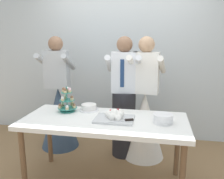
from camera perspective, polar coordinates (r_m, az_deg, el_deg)
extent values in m
cube|color=silver|center=(3.90, 2.88, 9.63)|extent=(5.20, 0.10, 2.90)
cube|color=white|center=(2.62, -1.87, -7.60)|extent=(1.80, 0.80, 0.05)
cylinder|color=brown|center=(2.81, -20.59, -15.70)|extent=(0.06, 0.06, 0.72)
cylinder|color=brown|center=(2.46, 16.50, -19.66)|extent=(0.06, 0.06, 0.72)
cylinder|color=brown|center=(3.31, -14.77, -10.81)|extent=(0.06, 0.06, 0.72)
cylinder|color=brown|center=(3.02, 15.39, -13.19)|extent=(0.06, 0.06, 0.72)
cylinder|color=teal|center=(2.92, -10.65, -5.06)|extent=(0.17, 0.17, 0.01)
cylinder|color=teal|center=(2.88, -10.77, -2.28)|extent=(0.01, 0.01, 0.31)
cylinder|color=teal|center=(2.90, -10.68, -4.33)|extent=(0.23, 0.23, 0.01)
cylinder|color=#D1B784|center=(2.87, -9.08, -4.12)|extent=(0.04, 0.04, 0.03)
sphere|color=brown|center=(2.86, -9.09, -3.66)|extent=(0.04, 0.04, 0.04)
cylinder|color=#D1B784|center=(2.96, -9.56, -3.61)|extent=(0.04, 0.04, 0.03)
sphere|color=#D6B27A|center=(2.95, -9.58, -3.16)|extent=(0.04, 0.04, 0.04)
cylinder|color=#D1B784|center=(2.96, -11.79, -3.68)|extent=(0.04, 0.04, 0.03)
sphere|color=beige|center=(2.96, -11.81, -3.24)|extent=(0.04, 0.04, 0.04)
cylinder|color=#D1B784|center=(2.89, -12.41, -4.15)|extent=(0.04, 0.04, 0.03)
sphere|color=brown|center=(2.88, -12.43, -3.69)|extent=(0.04, 0.04, 0.04)
cylinder|color=#D1B784|center=(2.82, -10.74, -4.51)|extent=(0.04, 0.04, 0.03)
sphere|color=white|center=(2.81, -10.76, -4.05)|extent=(0.04, 0.04, 0.04)
cylinder|color=teal|center=(2.88, -10.76, -2.52)|extent=(0.18, 0.18, 0.01)
cylinder|color=#D1B784|center=(2.85, -9.62, -2.27)|extent=(0.04, 0.04, 0.03)
sphere|color=brown|center=(2.85, -9.64, -1.80)|extent=(0.04, 0.04, 0.04)
cylinder|color=#D1B784|center=(2.93, -11.11, -1.91)|extent=(0.04, 0.04, 0.03)
sphere|color=beige|center=(2.93, -11.13, -1.46)|extent=(0.04, 0.04, 0.04)
cylinder|color=#D1B784|center=(2.84, -11.77, -2.42)|extent=(0.04, 0.04, 0.03)
sphere|color=white|center=(2.83, -11.80, -1.96)|extent=(0.04, 0.04, 0.04)
cylinder|color=teal|center=(2.86, -10.84, -0.68)|extent=(0.13, 0.13, 0.01)
cylinder|color=#D1B784|center=(2.84, -10.17, -0.39)|extent=(0.04, 0.04, 0.03)
sphere|color=#EAB7C6|center=(2.83, -10.19, 0.08)|extent=(0.04, 0.04, 0.04)
cylinder|color=#D1B784|center=(2.89, -10.62, -0.18)|extent=(0.04, 0.04, 0.03)
sphere|color=white|center=(2.88, -10.64, 0.28)|extent=(0.04, 0.04, 0.04)
cylinder|color=#D1B784|center=(2.87, -11.53, -0.31)|extent=(0.04, 0.04, 0.03)
sphere|color=brown|center=(2.86, -11.55, 0.16)|extent=(0.04, 0.04, 0.04)
cylinder|color=#D1B784|center=(2.82, -11.18, -0.51)|extent=(0.04, 0.04, 0.03)
sphere|color=brown|center=(2.81, -11.20, -0.04)|extent=(0.04, 0.04, 0.04)
cube|color=silver|center=(2.58, 0.56, -7.10)|extent=(0.42, 0.31, 0.02)
sphere|color=white|center=(2.55, 1.67, -6.22)|extent=(0.09, 0.09, 0.09)
sphere|color=white|center=(2.62, 1.94, -5.80)|extent=(0.09, 0.09, 0.09)
sphere|color=white|center=(2.61, 0.52, -5.90)|extent=(0.08, 0.08, 0.08)
sphere|color=white|center=(2.60, -0.66, -5.92)|extent=(0.09, 0.09, 0.09)
sphere|color=white|center=(2.56, -0.34, -6.39)|extent=(0.07, 0.07, 0.07)
sphere|color=white|center=(2.52, 0.14, -6.52)|extent=(0.09, 0.09, 0.09)
sphere|color=white|center=(2.50, 1.46, -6.88)|extent=(0.07, 0.07, 0.07)
sphere|color=white|center=(2.56, 0.57, -5.90)|extent=(0.11, 0.11, 0.11)
sphere|color=#2D1938|center=(2.54, 0.44, -5.02)|extent=(0.02, 0.02, 0.02)
sphere|color=#B21923|center=(2.59, 1.45, -4.75)|extent=(0.02, 0.02, 0.02)
sphere|color=#B21923|center=(2.55, 0.55, -5.23)|extent=(0.02, 0.02, 0.02)
sphere|color=#B21923|center=(2.56, 0.90, -5.03)|extent=(0.02, 0.02, 0.02)
sphere|color=#DB474C|center=(2.58, -0.38, -4.99)|extent=(0.02, 0.02, 0.02)
cube|color=silver|center=(2.46, 0.77, -7.69)|extent=(0.22, 0.11, 0.00)
cube|color=black|center=(2.50, 4.14, -7.26)|extent=(0.09, 0.06, 0.02)
cylinder|color=white|center=(2.55, 12.11, -7.78)|extent=(0.20, 0.20, 0.01)
cylinder|color=white|center=(2.55, 12.01, -7.52)|extent=(0.20, 0.20, 0.01)
cylinder|color=white|center=(2.54, 12.17, -7.33)|extent=(0.20, 0.20, 0.01)
cylinder|color=white|center=(2.54, 12.11, -7.06)|extent=(0.20, 0.20, 0.01)
cylinder|color=white|center=(2.54, 12.11, -6.82)|extent=(0.20, 0.20, 0.01)
cylinder|color=white|center=(2.53, 12.15, -6.59)|extent=(0.20, 0.20, 0.01)
cylinder|color=white|center=(2.53, 12.17, -6.39)|extent=(0.20, 0.20, 0.01)
cylinder|color=white|center=(2.52, 12.25, -6.16)|extent=(0.20, 0.20, 0.01)
cylinder|color=white|center=(2.52, 12.10, -5.92)|extent=(0.20, 0.20, 0.01)
cylinder|color=white|center=(2.92, -5.57, -4.89)|extent=(0.24, 0.24, 0.01)
cylinder|color=white|center=(2.91, -5.59, -4.18)|extent=(0.18, 0.18, 0.07)
cylinder|color=#232328|center=(3.36, 2.82, -8.25)|extent=(0.32, 0.32, 0.92)
cube|color=white|center=(3.17, 2.97, 4.17)|extent=(0.36, 0.24, 0.54)
sphere|color=#8C664C|center=(3.13, 3.04, 10.77)|extent=(0.21, 0.21, 0.21)
cylinder|color=white|center=(3.17, -0.72, 6.15)|extent=(0.13, 0.49, 0.28)
cylinder|color=white|center=(3.16, 6.21, 6.06)|extent=(0.13, 0.49, 0.28)
cube|color=navy|center=(3.07, 2.46, 3.89)|extent=(0.05, 0.02, 0.36)
cone|color=white|center=(3.33, 7.71, -8.49)|extent=(0.56, 0.56, 0.92)
cube|color=white|center=(3.15, 8.10, 4.00)|extent=(0.36, 0.23, 0.54)
sphere|color=tan|center=(3.11, 8.32, 10.64)|extent=(0.21, 0.21, 0.21)
cylinder|color=white|center=(3.16, 4.98, 6.10)|extent=(0.13, 0.49, 0.28)
cylinder|color=white|center=(3.11, 11.88, 5.76)|extent=(0.13, 0.49, 0.28)
cone|color=#334760|center=(3.70, -12.53, -6.54)|extent=(0.56, 0.56, 0.92)
cube|color=#B2B7BC|center=(3.53, -13.10, 4.73)|extent=(0.35, 0.22, 0.54)
sphere|color=#8C664C|center=(3.50, -13.41, 10.66)|extent=(0.21, 0.21, 0.21)
cylinder|color=#B2B7BC|center=(3.59, -16.19, 6.43)|extent=(0.11, 0.49, 0.28)
cylinder|color=#B2B7BC|center=(3.46, -10.34, 6.51)|extent=(0.11, 0.49, 0.28)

